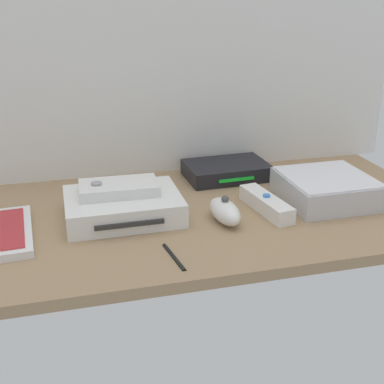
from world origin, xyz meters
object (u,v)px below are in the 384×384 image
(remote_wand, at_px, (266,204))
(remote_nunchuk, at_px, (225,211))
(game_console, at_px, (123,206))
(remote_classic_pad, at_px, (119,188))
(stylus_pen, at_px, (174,256))
(network_router, at_px, (226,170))
(mini_computer, at_px, (326,188))

(remote_wand, xyz_separation_m, remote_nunchuk, (-0.09, -0.02, 0.01))
(game_console, relative_size, remote_classic_pad, 1.45)
(remote_wand, relative_size, stylus_pen, 1.69)
(remote_nunchuk, xyz_separation_m, remote_classic_pad, (-0.18, 0.08, 0.03))
(game_console, relative_size, remote_nunchuk, 2.04)
(network_router, bearing_deg, remote_nunchuk, -111.42)
(remote_wand, height_order, remote_nunchuk, remote_nunchuk)
(network_router, distance_m, remote_wand, 0.20)
(game_console, height_order, stylus_pen, game_console)
(game_console, relative_size, mini_computer, 1.23)
(game_console, distance_m, remote_classic_pad, 0.03)
(network_router, distance_m, stylus_pen, 0.38)
(remote_wand, height_order, stylus_pen, remote_wand)
(remote_nunchuk, height_order, remote_classic_pad, remote_classic_pad)
(remote_classic_pad, distance_m, stylus_pen, 0.20)
(game_console, xyz_separation_m, remote_nunchuk, (0.18, -0.07, -0.00))
(network_router, relative_size, remote_nunchuk, 1.79)
(remote_classic_pad, relative_size, stylus_pen, 1.62)
(network_router, bearing_deg, remote_classic_pad, -153.71)
(game_console, height_order, remote_classic_pad, remote_classic_pad)
(game_console, xyz_separation_m, stylus_pen, (0.06, -0.17, -0.02))
(mini_computer, height_order, remote_nunchuk, mini_computer)
(network_router, distance_m, remote_classic_pad, 0.30)
(network_router, bearing_deg, remote_wand, -88.04)
(remote_wand, relative_size, remote_classic_pad, 1.04)
(remote_classic_pad, bearing_deg, stylus_pen, -70.10)
(mini_computer, bearing_deg, remote_wand, -172.34)
(remote_wand, distance_m, remote_nunchuk, 0.09)
(game_console, xyz_separation_m, remote_classic_pad, (-0.00, 0.01, 0.03))
(game_console, distance_m, network_router, 0.29)
(game_console, relative_size, network_router, 1.14)
(remote_classic_pad, bearing_deg, remote_nunchuk, -21.74)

